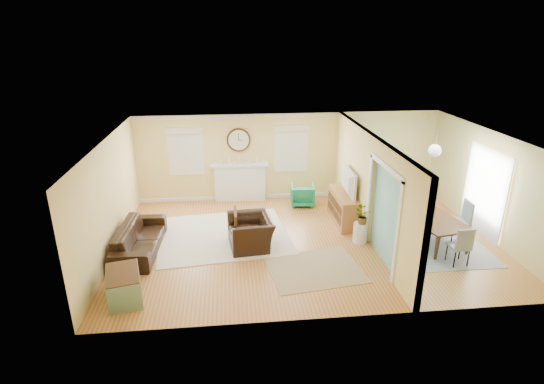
{
  "coord_description": "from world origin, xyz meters",
  "views": [
    {
      "loc": [
        -1.79,
        -9.16,
        4.8
      ],
      "look_at": [
        -0.8,
        0.3,
        1.2
      ],
      "focal_mm": 28.0,
      "sensor_mm": 36.0,
      "label": 1
    }
  ],
  "objects_px": {
    "eames_chair": "(251,232)",
    "dining_table": "(431,229)",
    "sofa": "(140,238)",
    "credenza": "(344,208)",
    "green_chair": "(302,195)"
  },
  "relations": [
    {
      "from": "eames_chair",
      "to": "green_chair",
      "type": "distance_m",
      "value": 2.95
    },
    {
      "from": "green_chair",
      "to": "credenza",
      "type": "xyz_separation_m",
      "value": [
        0.91,
        -1.28,
        0.09
      ]
    },
    {
      "from": "dining_table",
      "to": "eames_chair",
      "type": "bearing_deg",
      "value": 77.03
    },
    {
      "from": "green_chair",
      "to": "credenza",
      "type": "height_order",
      "value": "credenza"
    },
    {
      "from": "eames_chair",
      "to": "dining_table",
      "type": "distance_m",
      "value": 4.38
    },
    {
      "from": "sofa",
      "to": "dining_table",
      "type": "relative_size",
      "value": 1.2
    },
    {
      "from": "sofa",
      "to": "eames_chair",
      "type": "relative_size",
      "value": 1.95
    },
    {
      "from": "sofa",
      "to": "credenza",
      "type": "distance_m",
      "value": 5.27
    },
    {
      "from": "sofa",
      "to": "green_chair",
      "type": "relative_size",
      "value": 3.2
    },
    {
      "from": "sofa",
      "to": "eames_chair",
      "type": "bearing_deg",
      "value": -88.3
    },
    {
      "from": "green_chair",
      "to": "sofa",
      "type": "bearing_deg",
      "value": 35.16
    },
    {
      "from": "green_chair",
      "to": "dining_table",
      "type": "xyz_separation_m",
      "value": [
        2.72,
        -2.63,
        0.01
      ]
    },
    {
      "from": "eames_chair",
      "to": "green_chair",
      "type": "bearing_deg",
      "value": 139.65
    },
    {
      "from": "green_chair",
      "to": "dining_table",
      "type": "bearing_deg",
      "value": 141.53
    },
    {
      "from": "eames_chair",
      "to": "dining_table",
      "type": "relative_size",
      "value": 0.62
    }
  ]
}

